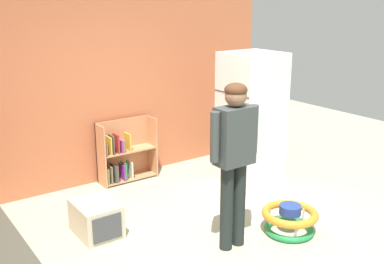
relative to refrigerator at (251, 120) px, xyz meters
name	(u,v)px	position (x,y,z in m)	size (l,w,h in m)	color
ground_plane	(208,248)	(-1.52, -1.08, -0.89)	(12.00, 12.00, 0.00)	#A6AD90
back_wall	(103,84)	(-1.52, 1.25, 0.46)	(5.20, 0.06, 2.70)	#C66942
refrigerator	(251,120)	(0.00, 0.00, 0.00)	(0.73, 0.68, 1.78)	white
bookshelf	(123,155)	(-1.37, 1.07, -0.52)	(0.80, 0.28, 0.85)	tan
standing_person	(234,151)	(-1.30, -1.18, 0.13)	(0.57, 0.22, 1.69)	black
baby_walker	(290,219)	(-0.61, -1.32, -0.73)	(0.60, 0.60, 0.32)	#248849
pet_carrier	(96,218)	(-2.32, -0.14, -0.71)	(0.42, 0.55, 0.36)	beige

